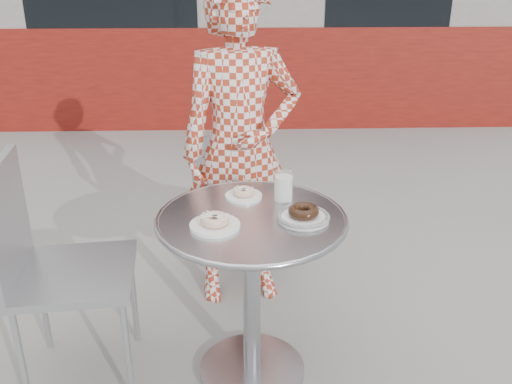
{
  "coord_description": "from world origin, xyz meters",
  "views": [
    {
      "loc": [
        -0.03,
        -1.97,
        1.72
      ],
      "look_at": [
        0.03,
        0.08,
        0.83
      ],
      "focal_mm": 40.0,
      "sensor_mm": 36.0,
      "label": 1
    }
  ],
  "objects_px": {
    "chair_far": "(238,222)",
    "plate_checker": "(303,215)",
    "plate_far": "(244,194)",
    "bistro_table": "(252,258)",
    "chair_left": "(77,315)",
    "plate_near": "(215,222)",
    "milk_cup": "(283,187)",
    "seated_person": "(241,149)"
  },
  "relations": [
    {
      "from": "chair_far",
      "to": "plate_checker",
      "type": "relative_size",
      "value": 3.94
    },
    {
      "from": "chair_far",
      "to": "plate_far",
      "type": "distance_m",
      "value": 0.95
    },
    {
      "from": "bistro_table",
      "to": "chair_far",
      "type": "relative_size",
      "value": 0.94
    },
    {
      "from": "chair_left",
      "to": "plate_near",
      "type": "bearing_deg",
      "value": -105.74
    },
    {
      "from": "milk_cup",
      "to": "chair_far",
      "type": "bearing_deg",
      "value": 102.75
    },
    {
      "from": "seated_person",
      "to": "milk_cup",
      "type": "height_order",
      "value": "seated_person"
    },
    {
      "from": "chair_far",
      "to": "chair_left",
      "type": "bearing_deg",
      "value": 77.42
    },
    {
      "from": "chair_left",
      "to": "plate_checker",
      "type": "bearing_deg",
      "value": -98.84
    },
    {
      "from": "milk_cup",
      "to": "bistro_table",
      "type": "bearing_deg",
      "value": -131.47
    },
    {
      "from": "bistro_table",
      "to": "plate_far",
      "type": "xyz_separation_m",
      "value": [
        -0.03,
        0.19,
        0.2
      ]
    },
    {
      "from": "seated_person",
      "to": "chair_left",
      "type": "bearing_deg",
      "value": -147.42
    },
    {
      "from": "chair_left",
      "to": "plate_checker",
      "type": "xyz_separation_m",
      "value": [
        0.93,
        -0.05,
        0.47
      ]
    },
    {
      "from": "bistro_table",
      "to": "chair_far",
      "type": "xyz_separation_m",
      "value": [
        -0.05,
        0.98,
        -0.32
      ]
    },
    {
      "from": "chair_far",
      "to": "chair_left",
      "type": "xyz_separation_m",
      "value": [
        -0.67,
        -0.96,
        0.06
      ]
    },
    {
      "from": "plate_far",
      "to": "milk_cup",
      "type": "xyz_separation_m",
      "value": [
        0.16,
        -0.04,
        0.04
      ]
    },
    {
      "from": "chair_left",
      "to": "seated_person",
      "type": "height_order",
      "value": "seated_person"
    },
    {
      "from": "chair_far",
      "to": "plate_near",
      "type": "bearing_deg",
      "value": 107.88
    },
    {
      "from": "plate_checker",
      "to": "milk_cup",
      "type": "distance_m",
      "value": 0.19
    },
    {
      "from": "seated_person",
      "to": "milk_cup",
      "type": "relative_size",
      "value": 12.82
    },
    {
      "from": "milk_cup",
      "to": "seated_person",
      "type": "bearing_deg",
      "value": 108.91
    },
    {
      "from": "plate_far",
      "to": "chair_far",
      "type": "bearing_deg",
      "value": 91.88
    },
    {
      "from": "bistro_table",
      "to": "chair_left",
      "type": "bearing_deg",
      "value": 178.49
    },
    {
      "from": "plate_near",
      "to": "milk_cup",
      "type": "xyz_separation_m",
      "value": [
        0.27,
        0.23,
        0.04
      ]
    },
    {
      "from": "chair_far",
      "to": "plate_near",
      "type": "xyz_separation_m",
      "value": [
        -0.08,
        -1.07,
        0.53
      ]
    },
    {
      "from": "chair_far",
      "to": "plate_near",
      "type": "distance_m",
      "value": 1.19
    },
    {
      "from": "chair_left",
      "to": "milk_cup",
      "type": "height_order",
      "value": "chair_left"
    },
    {
      "from": "plate_far",
      "to": "milk_cup",
      "type": "relative_size",
      "value": 1.22
    },
    {
      "from": "chair_far",
      "to": "seated_person",
      "type": "relative_size",
      "value": 0.5
    },
    {
      "from": "seated_person",
      "to": "plate_checker",
      "type": "height_order",
      "value": "seated_person"
    },
    {
      "from": "plate_far",
      "to": "plate_near",
      "type": "height_order",
      "value": "plate_near"
    },
    {
      "from": "milk_cup",
      "to": "chair_left",
      "type": "bearing_deg",
      "value": -171.29
    },
    {
      "from": "chair_left",
      "to": "plate_near",
      "type": "height_order",
      "value": "chair_left"
    },
    {
      "from": "bistro_table",
      "to": "milk_cup",
      "type": "xyz_separation_m",
      "value": [
        0.13,
        0.15,
        0.24
      ]
    },
    {
      "from": "plate_checker",
      "to": "bistro_table",
      "type": "bearing_deg",
      "value": 172.25
    },
    {
      "from": "chair_far",
      "to": "bistro_table",
      "type": "bearing_deg",
      "value": 115.56
    },
    {
      "from": "chair_left",
      "to": "plate_checker",
      "type": "relative_size",
      "value": 4.82
    },
    {
      "from": "bistro_table",
      "to": "plate_near",
      "type": "height_order",
      "value": "plate_near"
    },
    {
      "from": "plate_far",
      "to": "plate_checker",
      "type": "distance_m",
      "value": 0.31
    },
    {
      "from": "plate_near",
      "to": "milk_cup",
      "type": "relative_size",
      "value": 1.5
    },
    {
      "from": "seated_person",
      "to": "plate_near",
      "type": "relative_size",
      "value": 8.54
    },
    {
      "from": "bistro_table",
      "to": "plate_far",
      "type": "bearing_deg",
      "value": 98.57
    },
    {
      "from": "chair_left",
      "to": "milk_cup",
      "type": "relative_size",
      "value": 7.83
    }
  ]
}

